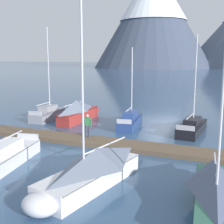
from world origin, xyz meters
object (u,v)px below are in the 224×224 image
sailboat_second_berth (79,111)px  sailboat_mid_dock_port (2,158)px  sailboat_end_of_dock (215,194)px  sailboat_nearest_berth (50,113)px  person_on_dock (88,124)px  sailboat_mid_dock_starboard (131,120)px  sailboat_outer_slip (193,126)px  sailboat_far_berth (90,169)px

sailboat_second_berth → sailboat_mid_dock_port: sailboat_second_berth is taller
sailboat_end_of_dock → sailboat_nearest_berth: bearing=144.7°
sailboat_end_of_dock → person_on_dock: 12.02m
sailboat_mid_dock_starboard → person_on_dock: (-0.97, -6.05, 0.71)m
sailboat_outer_slip → person_on_dock: bearing=-136.6°
sailboat_second_berth → person_on_dock: sailboat_second_berth is taller
sailboat_mid_dock_port → sailboat_mid_dock_starboard: sailboat_mid_dock_port is taller
sailboat_outer_slip → sailboat_mid_dock_starboard: bearing=-179.2°
sailboat_nearest_berth → sailboat_end_of_dock: bearing=-35.3°
sailboat_second_berth → sailboat_far_berth: sailboat_second_berth is taller
sailboat_far_berth → sailboat_end_of_dock: 5.67m
sailboat_mid_dock_starboard → person_on_dock: bearing=-99.1°
sailboat_second_berth → sailboat_end_of_dock: (14.15, -12.71, -0.18)m
sailboat_outer_slip → sailboat_end_of_dock: size_ratio=0.97×
sailboat_nearest_berth → sailboat_second_berth: sailboat_second_berth is taller
sailboat_mid_dock_port → sailboat_outer_slip: bearing=58.4°
sailboat_nearest_berth → sailboat_mid_dock_port: size_ratio=1.00×
sailboat_mid_dock_port → person_on_dock: 7.06m
sailboat_nearest_berth → sailboat_outer_slip: bearing=3.1°
sailboat_second_berth → sailboat_mid_dock_port: bearing=-77.4°
sailboat_second_berth → sailboat_mid_dock_starboard: size_ratio=1.34×
sailboat_outer_slip → sailboat_end_of_dock: (3.34, -13.04, 0.31)m
sailboat_mid_dock_starboard → sailboat_far_berth: (3.18, -12.92, 0.31)m
sailboat_second_berth → sailboat_mid_dock_starboard: 5.32m
person_on_dock → sailboat_mid_dock_starboard: bearing=80.9°
sailboat_nearest_berth → sailboat_mid_dock_port: sailboat_nearest_berth is taller
sailboat_outer_slip → sailboat_second_berth: bearing=-178.2°
sailboat_mid_dock_starboard → sailboat_outer_slip: bearing=0.8°
sailboat_far_berth → sailboat_outer_slip: size_ratio=1.18×
sailboat_far_berth → sailboat_end_of_dock: size_ratio=1.15×
sailboat_mid_dock_starboard → sailboat_end_of_dock: 15.70m
sailboat_end_of_dock → person_on_dock: sailboat_end_of_dock is taller
person_on_dock → sailboat_far_berth: bearing=-58.9°
sailboat_nearest_berth → sailboat_end_of_dock: 21.26m
sailboat_second_berth → sailboat_outer_slip: sailboat_second_berth is taller
sailboat_second_berth → sailboat_mid_dock_starboard: (5.30, 0.26, -0.46)m
sailboat_second_berth → sailboat_far_berth: size_ratio=1.01×
sailboat_second_berth → sailboat_outer_slip: size_ratio=1.18×
sailboat_nearest_berth → person_on_dock: size_ratio=5.29×
sailboat_second_berth → sailboat_outer_slip: 10.82m
sailboat_mid_dock_port → sailboat_far_berth: bearing=-0.1°
sailboat_mid_dock_port → sailboat_outer_slip: sailboat_mid_dock_port is taller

